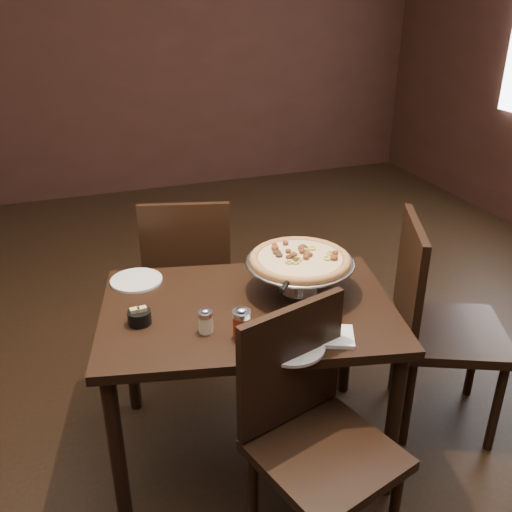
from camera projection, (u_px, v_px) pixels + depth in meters
name	position (u px, v px, depth m)	size (l,w,h in m)	color
room	(231.00, 119.00, 2.01)	(6.04, 7.04, 2.84)	black
dining_table	(248.00, 326.00, 2.25)	(1.26, 0.98, 0.71)	black
pizza_stand	(300.00, 260.00, 2.24)	(0.43, 0.43, 0.18)	silver
parmesan_shaker	(206.00, 321.00, 2.03)	(0.05, 0.05, 0.09)	beige
pepper_flake_shaker	(242.00, 323.00, 1.99)	(0.07, 0.07, 0.12)	maroon
packet_caddy	(139.00, 317.00, 2.08)	(0.09, 0.09, 0.07)	black
napkin_stack	(334.00, 336.00, 2.01)	(0.14, 0.14, 0.01)	white
plate_left	(136.00, 280.00, 2.39)	(0.22, 0.22, 0.01)	silver
plate_near	(291.00, 346.00, 1.95)	(0.23, 0.23, 0.01)	silver
serving_spatula	(287.00, 284.00, 2.07)	(0.17, 0.17, 0.02)	silver
chair_far	(188.00, 272.00, 2.92)	(0.52, 0.52, 0.92)	black
chair_near	(312.00, 428.00, 1.90)	(0.53, 0.53, 0.91)	black
chair_side	(435.00, 319.00, 2.45)	(0.60, 0.60, 0.97)	black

